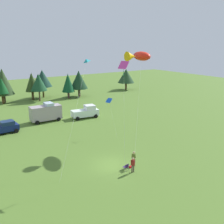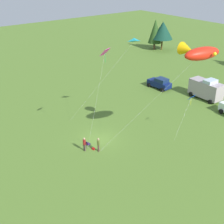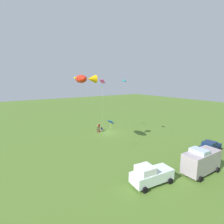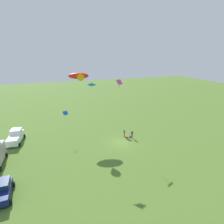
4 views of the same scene
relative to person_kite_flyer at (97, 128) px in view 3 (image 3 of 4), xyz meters
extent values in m
plane|color=#4F7129|center=(-2.11, 1.52, -1.02)|extent=(160.00, 160.00, 0.00)
cylinder|color=brown|center=(-0.10, 0.04, -0.60)|extent=(0.14, 0.14, 0.85)
cylinder|color=brown|center=(0.10, -0.05, -0.60)|extent=(0.14, 0.14, 0.85)
cylinder|color=#5A672A|center=(0.00, 0.00, 0.14)|extent=(0.44, 0.44, 0.62)
sphere|color=tan|center=(0.00, 0.00, 0.60)|extent=(0.24, 0.24, 0.24)
cylinder|color=#5A672A|center=(-0.16, 0.13, 0.17)|extent=(0.15, 0.13, 0.55)
cylinder|color=#5A672A|center=(0.21, -0.03, 0.17)|extent=(0.18, 0.14, 0.56)
cube|color=#321C5D|center=(-1.50, -0.46, -0.60)|extent=(0.54, 0.54, 0.04)
cube|color=#321C5D|center=(-1.47, -0.68, -0.40)|extent=(0.48, 0.10, 0.40)
cylinder|color=#A5A8AD|center=(-1.74, -0.28, -0.81)|extent=(0.03, 0.03, 0.42)
cylinder|color=#A5A8AD|center=(-1.32, -0.23, -0.81)|extent=(0.03, 0.03, 0.42)
cylinder|color=#A5A8AD|center=(-1.68, -0.70, -0.81)|extent=(0.03, 0.03, 0.42)
cylinder|color=#A5A8AD|center=(-1.27, -0.65, -0.81)|extent=(0.03, 0.03, 0.42)
cylinder|color=#503F3C|center=(-1.19, -1.23, -0.60)|extent=(0.14, 0.14, 0.85)
cylinder|color=#503F3C|center=(-0.97, -1.24, -0.60)|extent=(0.14, 0.14, 0.85)
cylinder|color=maroon|center=(-1.08, -1.24, 0.14)|extent=(0.35, 0.35, 0.62)
sphere|color=tan|center=(-1.08, -1.24, 0.60)|extent=(0.24, 0.24, 0.24)
cylinder|color=maroon|center=(-1.28, -1.17, 0.17)|extent=(0.10, 0.09, 0.55)
cylinder|color=maroon|center=(-0.88, -1.18, 0.17)|extent=(0.20, 0.10, 0.56)
cube|color=red|center=(-0.66, -0.28, -0.91)|extent=(0.36, 0.29, 0.22)
cube|color=navy|center=(-9.94, 19.93, -0.23)|extent=(4.29, 2.03, 0.90)
cube|color=#15284C|center=(-9.43, 19.96, 0.54)|extent=(2.09, 1.77, 0.65)
cylinder|color=black|center=(-8.48, 21.00, -0.68)|extent=(0.69, 0.26, 0.68)
cylinder|color=black|center=(-8.37, 19.03, -0.68)|extent=(0.69, 0.26, 0.68)
cylinder|color=black|center=(-11.50, 20.83, -0.68)|extent=(0.69, 0.26, 0.68)
cylinder|color=black|center=(-11.39, 18.85, -0.68)|extent=(0.69, 0.26, 0.68)
cube|color=#A7979E|center=(-2.26, 22.58, 0.57)|extent=(5.45, 2.33, 2.50)
cube|color=silver|center=(-1.61, 22.56, 2.07)|extent=(1.45, 2.06, 0.50)
cylinder|color=black|center=(-0.29, 23.72, -0.68)|extent=(0.69, 0.24, 0.68)
cylinder|color=black|center=(-0.35, 21.34, -0.68)|extent=(0.69, 0.24, 0.68)
cylinder|color=black|center=(-4.17, 23.82, -0.68)|extent=(0.69, 0.24, 0.68)
cylinder|color=black|center=(-4.23, 21.44, -0.68)|extent=(0.69, 0.24, 0.68)
cube|color=white|center=(4.62, 20.68, -0.08)|extent=(5.21, 2.59, 1.20)
cube|color=white|center=(5.61, 20.56, 0.92)|extent=(2.01, 2.05, 0.80)
cylinder|color=black|center=(6.54, 21.55, -0.68)|extent=(0.70, 0.30, 0.68)
cylinder|color=black|center=(6.27, 19.38, -0.68)|extent=(0.70, 0.30, 0.68)
cylinder|color=black|center=(2.97, 21.98, -0.68)|extent=(0.70, 0.30, 0.68)
cylinder|color=black|center=(2.70, 19.82, -0.68)|extent=(0.70, 0.30, 0.68)
ellipsoid|color=red|center=(7.08, 7.57, 10.86)|extent=(2.22, 4.37, 1.31)
cone|color=#EBAC0A|center=(5.20, 7.57, 10.86)|extent=(1.46, 1.35, 1.35)
sphere|color=yellow|center=(8.22, 7.98, 11.01)|extent=(0.33, 0.33, 0.33)
cylinder|color=silver|center=(3.60, 3.82, 4.92)|extent=(6.97, 7.51, 11.89)
cylinder|color=#4C3823|center=(0.13, 0.07, -1.02)|extent=(0.04, 0.04, 0.01)
cube|color=blue|center=(3.80, 11.08, 4.18)|extent=(0.91, 1.05, 0.61)
cylinder|color=yellow|center=(3.80, 11.08, 3.64)|extent=(0.04, 0.04, 0.90)
cylinder|color=silver|center=(3.76, 9.95, 1.58)|extent=(0.10, 2.27, 5.20)
cylinder|color=#4C3823|center=(3.71, 8.82, -1.02)|extent=(0.04, 0.04, 0.01)
cube|color=#D33A95|center=(-0.53, 1.46, 10.40)|extent=(1.03, 1.22, 0.80)
cylinder|color=green|center=(-0.53, 1.46, 9.77)|extent=(0.04, 0.04, 1.04)
cylinder|color=silver|center=(-1.04, 0.53, 4.69)|extent=(1.04, 1.89, 11.41)
cylinder|color=#4C3823|center=(-1.55, -0.41, -1.02)|extent=(0.04, 0.04, 0.01)
pyramid|color=teal|center=(-2.20, 6.91, 10.63)|extent=(1.16, 1.33, 0.61)
cylinder|color=silver|center=(-5.37, 4.03, 4.71)|extent=(6.48, 5.70, 11.47)
cylinder|color=#4C3823|center=(-8.60, 1.19, -1.02)|extent=(0.04, 0.04, 0.01)
camera|label=1|loc=(-17.38, -21.65, 12.78)|focal=42.00mm
camera|label=2|loc=(25.26, -17.43, 18.99)|focal=50.00mm
camera|label=3|loc=(18.72, 33.23, 10.71)|focal=28.00mm
camera|label=4|loc=(-29.81, 13.02, 15.45)|focal=28.00mm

